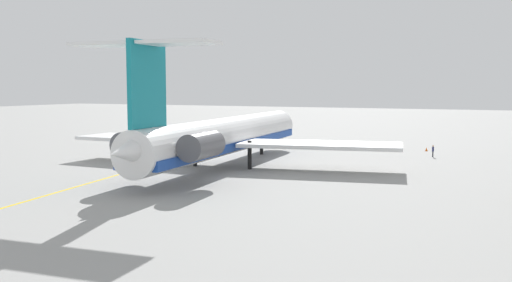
{
  "coord_description": "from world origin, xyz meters",
  "views": [
    {
      "loc": [
        63.99,
        42.35,
        9.69
      ],
      "look_at": [
        3.36,
        13.92,
        3.26
      ],
      "focal_mm": 39.71,
      "sensor_mm": 36.0,
      "label": 1
    }
  ],
  "objects_px": {
    "ground_crew_near_nose": "(179,136)",
    "main_jetliner": "(222,136)",
    "ground_crew_near_tail": "(433,150)",
    "safety_cone_wingtip": "(426,149)"
  },
  "relations": [
    {
      "from": "ground_crew_near_nose",
      "to": "main_jetliner",
      "type": "bearing_deg",
      "value": 18.39
    },
    {
      "from": "ground_crew_near_tail",
      "to": "safety_cone_wingtip",
      "type": "distance_m",
      "value": 7.48
    },
    {
      "from": "ground_crew_near_nose",
      "to": "safety_cone_wingtip",
      "type": "height_order",
      "value": "ground_crew_near_nose"
    },
    {
      "from": "ground_crew_near_tail",
      "to": "safety_cone_wingtip",
      "type": "relative_size",
      "value": 3.02
    },
    {
      "from": "ground_crew_near_tail",
      "to": "ground_crew_near_nose",
      "type": "bearing_deg",
      "value": -40.47
    },
    {
      "from": "main_jetliner",
      "to": "ground_crew_near_nose",
      "type": "xyz_separation_m",
      "value": [
        -24.76,
        -22.02,
        -2.7
      ]
    },
    {
      "from": "main_jetliner",
      "to": "ground_crew_near_tail",
      "type": "relative_size",
      "value": 28.7
    },
    {
      "from": "ground_crew_near_tail",
      "to": "safety_cone_wingtip",
      "type": "bearing_deg",
      "value": -111.06
    },
    {
      "from": "main_jetliner",
      "to": "ground_crew_near_tail",
      "type": "height_order",
      "value": "main_jetliner"
    },
    {
      "from": "main_jetliner",
      "to": "safety_cone_wingtip",
      "type": "distance_m",
      "value": 34.79
    }
  ]
}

